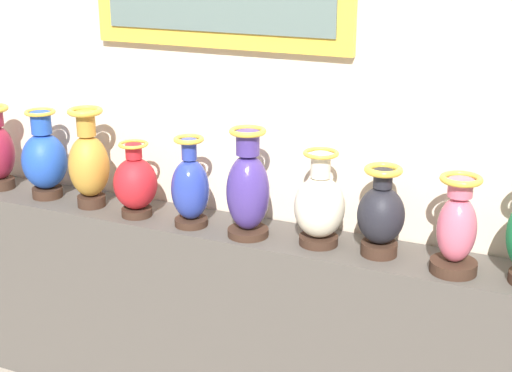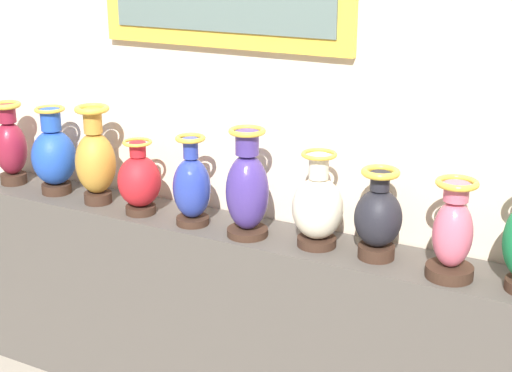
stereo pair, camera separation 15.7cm
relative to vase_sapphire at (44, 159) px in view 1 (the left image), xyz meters
name	(u,v)px [view 1 (the left image)]	position (x,y,z in m)	size (l,w,h in m)	color
display_shelf	(256,329)	(0.95, 0.02, -0.57)	(2.72, 0.28, 0.81)	#4C4742
back_wall	(278,23)	(0.94, 0.21, 0.57)	(4.45, 0.14, 3.07)	beige
vase_sapphire	(44,159)	(0.00, 0.00, 0.00)	(0.18, 0.18, 0.37)	#382319
vase_ochre	(89,163)	(0.23, -0.01, 0.02)	(0.16, 0.16, 0.40)	#382319
vase_crimson	(135,183)	(0.46, -0.03, -0.03)	(0.17, 0.17, 0.29)	#382319
vase_cobalt	(190,188)	(0.70, -0.03, -0.02)	(0.14, 0.14, 0.34)	#382319
vase_indigo	(248,189)	(0.93, -0.03, 0.01)	(0.15, 0.15, 0.40)	#382319
vase_ivory	(319,206)	(1.19, 0.00, -0.02)	(0.18, 0.18, 0.34)	#382319
vase_onyx	(381,215)	(1.41, 0.00, -0.02)	(0.16, 0.16, 0.31)	#382319
vase_rose	(457,230)	(1.67, -0.03, -0.01)	(0.15, 0.15, 0.33)	#382319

